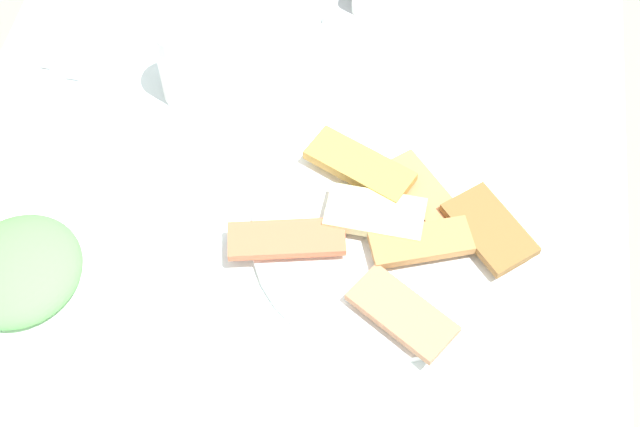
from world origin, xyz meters
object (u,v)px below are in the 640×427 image
dining_table (277,252)px  spoon (69,23)px  pide_platter (390,230)px  salad_plate_rice (20,273)px  fork (93,26)px  paper_napkin (82,26)px  soda_can (184,62)px

dining_table → spoon: 0.45m
pide_platter → salad_plate_rice: bearing=107.4°
pide_platter → fork: (0.28, 0.45, -0.01)m
salad_plate_rice → spoon: 0.41m
paper_napkin → spoon: (0.00, 0.02, 0.00)m
pide_platter → fork: pide_platter is taller
pide_platter → soda_can: soda_can is taller
pide_platter → salad_plate_rice: (-0.13, 0.41, 0.01)m
dining_table → salad_plate_rice: (-0.13, 0.27, 0.09)m
pide_platter → salad_plate_rice: 0.43m
salad_plate_rice → soda_can: 0.34m
salad_plate_rice → paper_napkin: size_ratio=1.76×
dining_table → paper_napkin: size_ratio=10.63×
soda_can → paper_napkin: 0.21m
dining_table → salad_plate_rice: salad_plate_rice is taller
dining_table → paper_napkin: 0.44m
paper_napkin → salad_plate_rice: bearing=-172.2°
salad_plate_rice → paper_napkin: (0.40, 0.06, -0.02)m
pide_platter → paper_napkin: 0.54m
pide_platter → salad_plate_rice: size_ratio=1.80×
salad_plate_rice → pide_platter: bearing=-72.6°
dining_table → spoon: (0.28, 0.35, 0.08)m
spoon → soda_can: bearing=-111.2°
fork → pide_platter: bearing=-120.8°
dining_table → fork: (0.28, 0.31, 0.08)m
salad_plate_rice → paper_napkin: 0.41m
salad_plate_rice → spoon: (0.40, 0.07, -0.01)m
fork → paper_napkin: bearing=90.7°
soda_can → fork: size_ratio=0.62×
paper_napkin → spoon: bearing=90.0°
paper_napkin → spoon: 0.02m
pide_platter → spoon: (0.28, 0.49, -0.01)m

